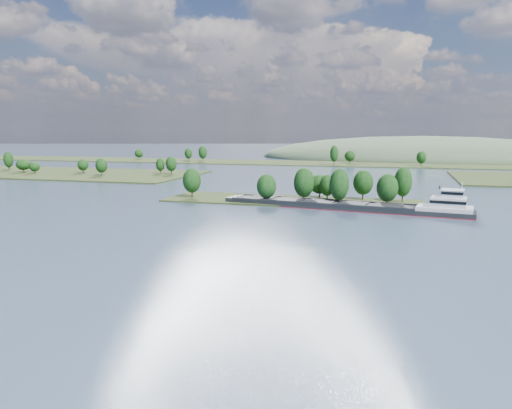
% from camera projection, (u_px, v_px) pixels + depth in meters
% --- Properties ---
extents(ground, '(1800.00, 1800.00, 0.00)m').
position_uv_depth(ground, '(246.00, 231.00, 138.24)').
color(ground, '#384D62').
rests_on(ground, ground).
extents(tree_island, '(100.00, 30.00, 14.85)m').
position_uv_depth(tree_island, '(310.00, 191.00, 191.78)').
color(tree_island, '#263216').
rests_on(tree_island, ground).
extents(back_shoreline, '(900.00, 60.00, 16.49)m').
position_uv_depth(back_shoreline, '(360.00, 164.00, 401.35)').
color(back_shoreline, '#263216').
rests_on(back_shoreline, ground).
extents(hill_west, '(320.00, 160.00, 44.00)m').
position_uv_depth(hill_west, '(422.00, 159.00, 482.48)').
color(hill_west, '#42563B').
rests_on(hill_west, ground).
extents(cargo_barge, '(88.97, 23.46, 11.95)m').
position_uv_depth(cargo_barge, '(359.00, 206.00, 174.49)').
color(cargo_barge, black).
rests_on(cargo_barge, ground).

